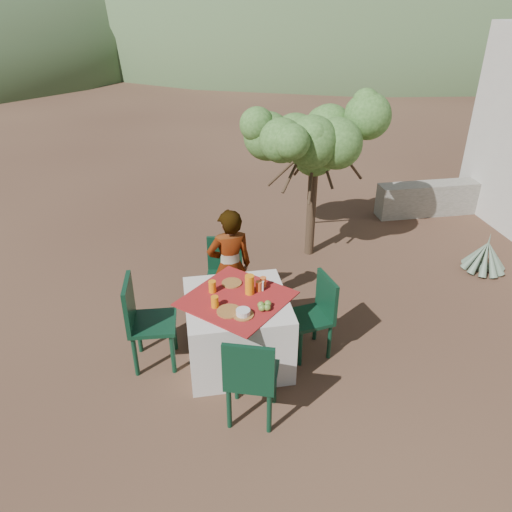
{
  "coord_description": "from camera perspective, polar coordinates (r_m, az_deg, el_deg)",
  "views": [
    {
      "loc": [
        -1.07,
        -3.86,
        3.53
      ],
      "look_at": [
        -0.28,
        0.65,
        1.0
      ],
      "focal_mm": 35.0,
      "sensor_mm": 36.0,
      "label": 1
    }
  ],
  "objects": [
    {
      "name": "hill_far_right",
      "position": [
        57.82,
        22.18,
        23.62
      ],
      "size": [
        36.0,
        36.0,
        14.0
      ],
      "primitive_type": "ellipsoid",
      "color": "slate",
      "rests_on": "ground"
    },
    {
      "name": "juice_pitcher",
      "position": [
        4.99,
        -0.73,
        -3.28
      ],
      "size": [
        0.09,
        0.09,
        0.21
      ],
      "primitive_type": "cylinder",
      "color": "orange",
      "rests_on": "table"
    },
    {
      "name": "agave",
      "position": [
        7.52,
        24.72,
        -0.05
      ],
      "size": [
        0.59,
        0.6,
        0.63
      ],
      "rotation": [
        0.0,
        0.0,
        0.37
      ],
      "color": "slate",
      "rests_on": "ground"
    },
    {
      "name": "white_bowl",
      "position": [
        4.71,
        -1.48,
        -6.43
      ],
      "size": [
        0.14,
        0.14,
        0.05
      ],
      "primitive_type": "cylinder",
      "color": "silver",
      "rests_on": "bowl_plate"
    },
    {
      "name": "bowl_plate",
      "position": [
        4.73,
        -1.48,
        -6.74
      ],
      "size": [
        0.2,
        0.2,
        0.01
      ],
      "primitive_type": "cylinder",
      "color": "brown",
      "rests_on": "table"
    },
    {
      "name": "fruit_cluster",
      "position": [
        4.8,
        0.98,
        -5.73
      ],
      "size": [
        0.14,
        0.13,
        0.07
      ],
      "color": "olive",
      "rests_on": "table"
    },
    {
      "name": "chair_near",
      "position": [
        4.43,
        -0.61,
        -13.61
      ],
      "size": [
        0.56,
        0.56,
        0.96
      ],
      "rotation": [
        0.0,
        0.0,
        2.81
      ],
      "color": "black",
      "rests_on": "ground"
    },
    {
      "name": "plate_near",
      "position": [
        4.78,
        -3.09,
        -6.32
      ],
      "size": [
        0.24,
        0.24,
        0.01
      ],
      "primitive_type": "cylinder",
      "color": "brown",
      "rests_on": "table"
    },
    {
      "name": "glass_near",
      "position": [
        4.83,
        -4.73,
        -5.24
      ],
      "size": [
        0.07,
        0.07,
        0.12
      ],
      "primitive_type": "cylinder",
      "color": "orange",
      "rests_on": "table"
    },
    {
      "name": "glass_far",
      "position": [
        5.06,
        -5.01,
        -3.5
      ],
      "size": [
        0.08,
        0.08,
        0.12
      ],
      "primitive_type": "cylinder",
      "color": "orange",
      "rests_on": "table"
    },
    {
      "name": "chair_left",
      "position": [
        5.17,
        -12.72,
        -7.03
      ],
      "size": [
        0.49,
        0.49,
        1.0
      ],
      "rotation": [
        0.0,
        0.0,
        1.51
      ],
      "color": "black",
      "rests_on": "ground"
    },
    {
      "name": "hill_far_center",
      "position": [
        56.04,
        -14.27,
        24.61
      ],
      "size": [
        60.0,
        60.0,
        24.0
      ],
      "primitive_type": "ellipsoid",
      "color": "slate",
      "rests_on": "ground"
    },
    {
      "name": "ground",
      "position": [
        5.34,
        4.29,
        -12.52
      ],
      "size": [
        160.0,
        160.0,
        0.0
      ],
      "primitive_type": "plane",
      "color": "#372219",
      "rests_on": "ground"
    },
    {
      "name": "person",
      "position": [
        5.62,
        -3.0,
        -1.26
      ],
      "size": [
        0.55,
        0.4,
        1.4
      ],
      "primitive_type": "imported",
      "rotation": [
        0.0,
        0.0,
        3.26
      ],
      "color": "#8C6651",
      "rests_on": "ground"
    },
    {
      "name": "chair_far",
      "position": [
        5.95,
        -3.61,
        -1.71
      ],
      "size": [
        0.48,
        0.48,
        0.9
      ],
      "rotation": [
        0.0,
        0.0,
        -0.18
      ],
      "color": "black",
      "rests_on": "ground"
    },
    {
      "name": "chair_right",
      "position": [
        5.27,
        6.88,
        -6.37
      ],
      "size": [
        0.48,
        0.48,
        0.9
      ],
      "rotation": [
        0.0,
        0.0,
        4.89
      ],
      "color": "black",
      "rests_on": "ground"
    },
    {
      "name": "plate_far",
      "position": [
        5.2,
        -2.79,
        -3.1
      ],
      "size": [
        0.21,
        0.21,
        0.01
      ],
      "primitive_type": "cylinder",
      "color": "brown",
      "rests_on": "table"
    },
    {
      "name": "hill_near_right",
      "position": [
        42.09,
        8.93,
        23.89
      ],
      "size": [
        48.0,
        48.0,
        20.0
      ],
      "primitive_type": "ellipsoid",
      "color": "#364929",
      "rests_on": "ground"
    },
    {
      "name": "stone_wall",
      "position": [
        9.22,
        21.41,
        6.28
      ],
      "size": [
        2.6,
        0.35,
        0.55
      ],
      "primitive_type": "cube",
      "color": "gray",
      "rests_on": "ground"
    },
    {
      "name": "jar_left",
      "position": [
        5.06,
        0.32,
        -3.45
      ],
      "size": [
        0.07,
        0.07,
        0.11
      ],
      "primitive_type": "cylinder",
      "color": "orange",
      "rests_on": "table"
    },
    {
      "name": "jar_right",
      "position": [
        5.13,
        0.82,
        -2.97
      ],
      "size": [
        0.07,
        0.07,
        0.11
      ],
      "primitive_type": "cylinder",
      "color": "orange",
      "rests_on": "table"
    },
    {
      "name": "table",
      "position": [
        5.2,
        -2.15,
        -8.32
      ],
      "size": [
        1.3,
        1.3,
        0.76
      ],
      "color": "beige",
      "rests_on": "ground"
    },
    {
      "name": "napkin_holder",
      "position": [
        5.07,
        0.46,
        -3.42
      ],
      "size": [
        0.09,
        0.07,
        0.1
      ],
      "primitive_type": "cube",
      "rotation": [
        0.0,
        0.0,
        -0.37
      ],
      "color": "silver",
      "rests_on": "table"
    },
    {
      "name": "shrub_tree",
      "position": [
        6.87,
        7.13,
        12.4
      ],
      "size": [
        1.71,
        1.68,
        2.02
      ],
      "color": "#443322",
      "rests_on": "ground"
    }
  ]
}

